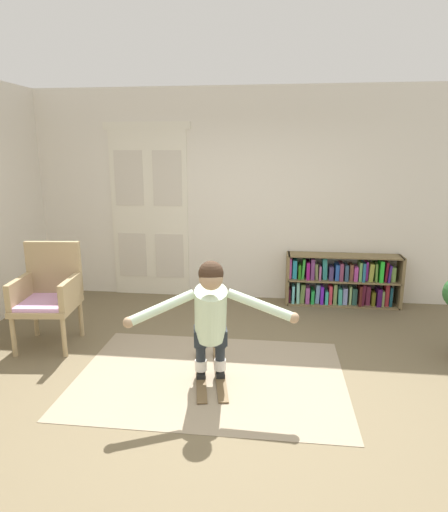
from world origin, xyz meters
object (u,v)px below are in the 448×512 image
Objects in this scene: bookshelf at (341,282)px; skis_pair at (210,373)px; wicker_chair at (49,292)px; person_skier at (211,313)px.

bookshelf is 1.55× the size of skis_pair.
wicker_chair is (-3.32, -1.64, 0.26)m from bookshelf.
person_skier is (1.87, -0.69, 0.11)m from wicker_chair.
skis_pair is 0.70× the size of person_skier.
bookshelf is 1.09× the size of person_skier.
bookshelf reaches higher than skis_pair.
bookshelf is 2.77m from person_skier.
skis_pair is at bearing -15.68° from wicker_chair.
bookshelf is 3.71m from wicker_chair.
wicker_chair is at bearing 159.61° from person_skier.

